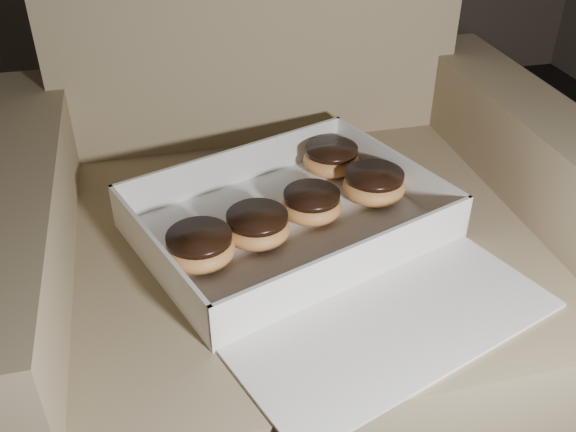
# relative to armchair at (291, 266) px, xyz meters

# --- Properties ---
(armchair) EXTENTS (0.90, 0.76, 0.94)m
(armchair) POSITION_rel_armchair_xyz_m (0.00, 0.00, 0.00)
(armchair) COLOR #8A7B58
(armchair) RESTS_ON floor
(bakery_box) EXTENTS (0.56, 0.60, 0.07)m
(bakery_box) POSITION_rel_armchair_xyz_m (-0.00, -0.11, 0.14)
(bakery_box) COLOR white
(bakery_box) RESTS_ON armchair
(donut_a) EXTENTS (0.09, 0.09, 0.05)m
(donut_a) POSITION_rel_armchair_xyz_m (0.09, 0.07, 0.16)
(donut_a) COLOR #EC9752
(donut_a) RESTS_ON bakery_box
(donut_b) EXTENTS (0.09, 0.09, 0.05)m
(donut_b) POSITION_rel_armchair_xyz_m (0.02, -0.06, 0.16)
(donut_b) COLOR #EC9752
(donut_b) RESTS_ON bakery_box
(donut_c) EXTENTS (0.10, 0.10, 0.05)m
(donut_c) POSITION_rel_armchair_xyz_m (0.13, -0.03, 0.16)
(donut_c) COLOR #EC9752
(donut_c) RESTS_ON bakery_box
(donut_d) EXTENTS (0.09, 0.09, 0.05)m
(donut_d) POSITION_rel_armchair_xyz_m (-0.07, -0.09, 0.16)
(donut_d) COLOR #EC9752
(donut_d) RESTS_ON bakery_box
(donut_e) EXTENTS (0.10, 0.10, 0.05)m
(donut_e) POSITION_rel_armchair_xyz_m (-0.16, -0.12, 0.16)
(donut_e) COLOR #EC9752
(donut_e) RESTS_ON bakery_box
(crumb_a) EXTENTS (0.01, 0.01, 0.00)m
(crumb_a) POSITION_rel_armchair_xyz_m (0.15, -0.15, 0.13)
(crumb_a) COLOR black
(crumb_a) RESTS_ON bakery_box
(crumb_b) EXTENTS (0.01, 0.01, 0.00)m
(crumb_b) POSITION_rel_armchair_xyz_m (0.20, -0.12, 0.13)
(crumb_b) COLOR black
(crumb_b) RESTS_ON bakery_box
(crumb_c) EXTENTS (0.01, 0.01, 0.00)m
(crumb_c) POSITION_rel_armchair_xyz_m (-0.17, -0.21, 0.13)
(crumb_c) COLOR black
(crumb_c) RESTS_ON bakery_box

